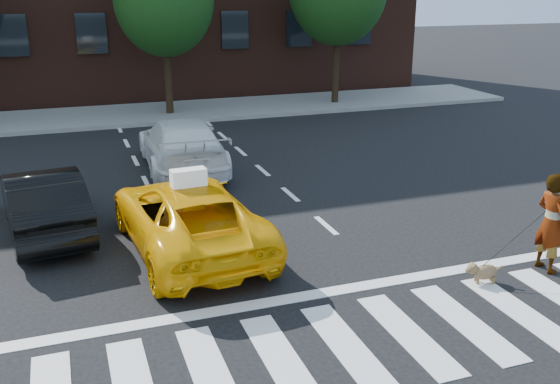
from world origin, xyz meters
The scene contains 10 objects.
ground centered at (0.00, 0.00, 0.00)m, with size 120.00×120.00×0.00m, color black.
crosswalk centered at (0.00, 0.00, 0.01)m, with size 13.00×2.40×0.01m, color silver.
stop_line centered at (0.00, 1.60, 0.01)m, with size 12.00×0.30×0.01m, color silver.
sidewalk_far centered at (0.00, 17.50, 0.07)m, with size 30.00×4.00×0.15m, color slate.
taxi centered at (-1.40, 4.19, 0.68)m, with size 2.25×4.87×1.35m, color #F5AA05.
black_sedan centered at (-4.03, 6.04, 0.68)m, with size 1.43×4.11×1.36m, color black.
white_suv centered at (-0.46, 9.62, 0.72)m, with size 2.02×4.98×1.44m, color white.
woman centered at (4.47, 1.10, 0.91)m, with size 0.66×0.43×1.82m, color #999999.
dog centered at (3.06, 1.03, 0.22)m, with size 0.64×0.38×0.37m.
taxi_sign centered at (-1.40, 3.99, 1.51)m, with size 0.65×0.28×0.32m, color white.
Camera 1 is at (-3.50, -6.97, 4.93)m, focal length 40.00 mm.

